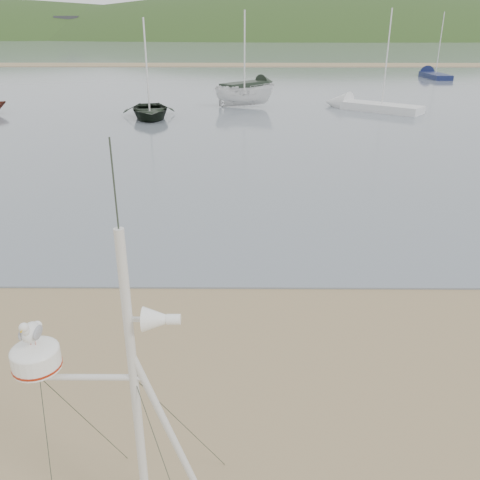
{
  "coord_description": "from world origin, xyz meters",
  "views": [
    {
      "loc": [
        2.45,
        -6.08,
        5.51
      ],
      "look_at": [
        2.4,
        1.0,
        2.48
      ],
      "focal_mm": 38.0,
      "sensor_mm": 36.0,
      "label": 1
    }
  ],
  "objects_px": {
    "boat_dark": "(147,79)",
    "sailboat_blue_far": "(429,74)",
    "boat_white": "(244,76)",
    "sailboat_white_near": "(357,105)",
    "mast_rig": "(136,461)",
    "sailboat_dark_mid": "(256,83)"
  },
  "relations": [
    {
      "from": "boat_white",
      "to": "sailboat_white_near",
      "type": "bearing_deg",
      "value": -96.23
    },
    {
      "from": "boat_dark",
      "to": "sailboat_white_near",
      "type": "height_order",
      "value": "sailboat_white_near"
    },
    {
      "from": "sailboat_blue_far",
      "to": "sailboat_white_near",
      "type": "xyz_separation_m",
      "value": [
        -12.83,
        -23.32,
        0.0
      ]
    },
    {
      "from": "boat_white",
      "to": "sailboat_blue_far",
      "type": "bearing_deg",
      "value": -43.32
    },
    {
      "from": "mast_rig",
      "to": "sailboat_dark_mid",
      "type": "relative_size",
      "value": 0.72
    },
    {
      "from": "boat_dark",
      "to": "sailboat_dark_mid",
      "type": "height_order",
      "value": "sailboat_dark_mid"
    },
    {
      "from": "sailboat_blue_far",
      "to": "mast_rig",
      "type": "bearing_deg",
      "value": -111.54
    },
    {
      "from": "boat_dark",
      "to": "mast_rig",
      "type": "bearing_deg",
      "value": -92.4
    },
    {
      "from": "boat_dark",
      "to": "sailboat_blue_far",
      "type": "bearing_deg",
      "value": 33.89
    },
    {
      "from": "boat_dark",
      "to": "boat_white",
      "type": "bearing_deg",
      "value": 26.52
    },
    {
      "from": "mast_rig",
      "to": "boat_dark",
      "type": "relative_size",
      "value": 1.0
    },
    {
      "from": "boat_dark",
      "to": "sailboat_dark_mid",
      "type": "xyz_separation_m",
      "value": [
        7.06,
        17.56,
        -2.07
      ]
    },
    {
      "from": "mast_rig",
      "to": "boat_dark",
      "type": "bearing_deg",
      "value": 99.51
    },
    {
      "from": "boat_dark",
      "to": "boat_white",
      "type": "distance_m",
      "value": 7.55
    },
    {
      "from": "sailboat_blue_far",
      "to": "boat_white",
      "type": "bearing_deg",
      "value": -132.39
    },
    {
      "from": "boat_white",
      "to": "sailboat_dark_mid",
      "type": "relative_size",
      "value": 0.64
    },
    {
      "from": "boat_white",
      "to": "sailboat_white_near",
      "type": "xyz_separation_m",
      "value": [
        7.79,
        -0.72,
        -1.83
      ]
    },
    {
      "from": "sailboat_white_near",
      "to": "sailboat_dark_mid",
      "type": "distance_m",
      "value": 15.13
    },
    {
      "from": "boat_white",
      "to": "sailboat_blue_far",
      "type": "xyz_separation_m",
      "value": [
        20.62,
        22.59,
        -1.83
      ]
    },
    {
      "from": "mast_rig",
      "to": "sailboat_white_near",
      "type": "distance_m",
      "value": 33.26
    },
    {
      "from": "boat_white",
      "to": "sailboat_blue_far",
      "type": "height_order",
      "value": "sailboat_blue_far"
    },
    {
      "from": "boat_dark",
      "to": "sailboat_blue_far",
      "type": "distance_m",
      "value": 38.12
    }
  ]
}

